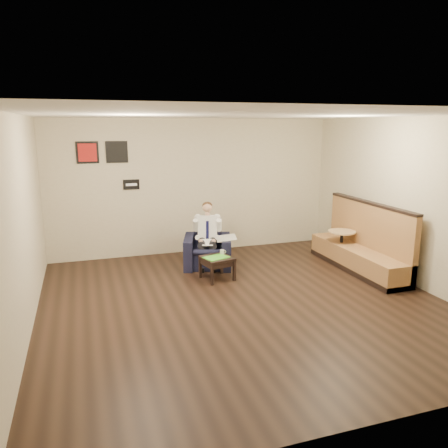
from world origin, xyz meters
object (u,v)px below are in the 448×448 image
object	(u,v)px
side_table	(217,268)
banquette	(359,237)
armchair	(207,245)
cafe_table	(341,247)
smartphone	(215,254)
coffee_mug	(222,252)
seated_man	(207,238)
green_folder	(216,257)

from	to	relation	value
side_table	banquette	size ratio (longest dim) A/B	0.20
armchair	cafe_table	size ratio (longest dim) A/B	1.34
side_table	smartphone	size ratio (longest dim) A/B	3.93
coffee_mug	banquette	xyz separation A→B (m)	(2.53, -0.45, 0.18)
banquette	cafe_table	distance (m)	0.53
side_table	coffee_mug	size ratio (longest dim) A/B	5.79
side_table	coffee_mug	bearing A→B (deg)	45.56
seated_man	green_folder	xyz separation A→B (m)	(-0.04, -0.70, -0.17)
smartphone	banquette	world-z (taller)	banquette
coffee_mug	banquette	world-z (taller)	banquette
armchair	banquette	xyz separation A→B (m)	(2.62, -1.09, 0.20)
side_table	cafe_table	world-z (taller)	cafe_table
banquette	armchair	bearing A→B (deg)	157.43
side_table	smartphone	world-z (taller)	smartphone
green_folder	coffee_mug	xyz separation A→B (m)	(0.16, 0.16, 0.04)
green_folder	coffee_mug	world-z (taller)	coffee_mug
side_table	green_folder	xyz separation A→B (m)	(-0.02, -0.02, 0.21)
armchair	green_folder	distance (m)	0.81
side_table	smartphone	xyz separation A→B (m)	(0.01, 0.15, 0.21)
side_table	banquette	xyz separation A→B (m)	(2.67, -0.31, 0.42)
seated_man	side_table	world-z (taller)	seated_man
seated_man	banquette	size ratio (longest dim) A/B	0.48
banquette	seated_man	bearing A→B (deg)	159.67
seated_man	banquette	world-z (taller)	banquette
armchair	cafe_table	xyz separation A→B (m)	(2.54, -0.66, -0.10)
armchair	green_folder	world-z (taller)	armchair
green_folder	smartphone	xyz separation A→B (m)	(0.04, 0.17, -0.00)
armchair	side_table	world-z (taller)	armchair
coffee_mug	smartphone	xyz separation A→B (m)	(-0.12, 0.01, -0.04)
green_folder	smartphone	size ratio (longest dim) A/B	3.21
side_table	green_folder	bearing A→B (deg)	-134.44
cafe_table	side_table	bearing A→B (deg)	-177.24
armchair	banquette	bearing A→B (deg)	-5.69
coffee_mug	smartphone	world-z (taller)	coffee_mug
armchair	green_folder	size ratio (longest dim) A/B	2.17
smartphone	cafe_table	xyz separation A→B (m)	(2.57, -0.03, -0.08)
armchair	side_table	xyz separation A→B (m)	(-0.05, -0.78, -0.22)
smartphone	cafe_table	size ratio (longest dim) A/B	0.19
green_folder	cafe_table	world-z (taller)	cafe_table
side_table	cafe_table	bearing A→B (deg)	2.76
side_table	smartphone	distance (m)	0.26
seated_man	side_table	bearing A→B (deg)	-74.59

